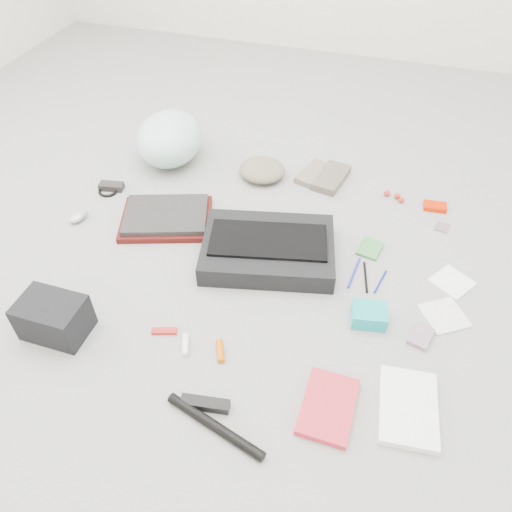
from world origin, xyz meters
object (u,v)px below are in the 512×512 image
(messenger_bag, at_px, (268,249))
(laptop, at_px, (166,214))
(camera_bag, at_px, (54,318))
(book_red, at_px, (328,407))
(bike_helmet, at_px, (169,138))
(accordion_wallet, at_px, (369,315))

(messenger_bag, distance_m, laptop, 0.45)
(camera_bag, height_order, book_red, camera_bag)
(bike_helmet, xyz_separation_m, book_red, (0.95, -1.04, -0.10))
(camera_bag, relative_size, accordion_wallet, 1.83)
(messenger_bag, bearing_deg, laptop, 157.63)
(camera_bag, bearing_deg, messenger_bag, 44.14)
(messenger_bag, relative_size, camera_bag, 2.35)
(bike_helmet, xyz_separation_m, camera_bag, (0.06, -1.03, -0.04))
(messenger_bag, xyz_separation_m, laptop, (-0.45, 0.08, -0.00))
(messenger_bag, distance_m, book_red, 0.64)
(laptop, height_order, accordion_wallet, accordion_wallet)
(messenger_bag, distance_m, accordion_wallet, 0.44)
(book_red, bearing_deg, messenger_bag, 122.91)
(messenger_bag, bearing_deg, camera_bag, -148.82)
(camera_bag, xyz_separation_m, accordion_wallet, (0.95, 0.34, -0.04))
(camera_bag, bearing_deg, laptop, 80.58)
(bike_helmet, height_order, accordion_wallet, bike_helmet)
(accordion_wallet, bearing_deg, messenger_bag, 144.25)
(bike_helmet, bearing_deg, laptop, -79.13)
(messenger_bag, height_order, book_red, messenger_bag)
(messenger_bag, distance_m, camera_bag, 0.77)
(laptop, xyz_separation_m, book_red, (0.79, -0.62, -0.02))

